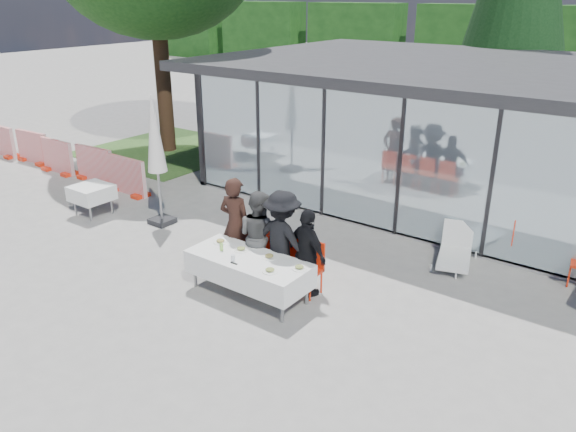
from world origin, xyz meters
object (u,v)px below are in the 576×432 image
at_px(diner_chair_b, 263,250).
at_px(spare_table_left, 92,193).
at_px(spare_chair_b, 523,240).
at_px(plate_a, 220,241).
at_px(folded_eyeglasses, 234,263).
at_px(diner_chair_d, 310,265).
at_px(diner_b, 259,235).
at_px(plate_d, 299,267).
at_px(juice_bottle, 221,247).
at_px(plate_c, 269,256).
at_px(diner_d, 307,253).
at_px(diner_chair_c, 286,257).
at_px(lounger, 456,250).
at_px(diner_chair_a, 240,242).
at_px(construction_barriers, 30,150).
at_px(plate_extra, 270,270).
at_px(plate_b, 241,249).
at_px(diner_c, 282,240).
at_px(dining_table, 249,268).
at_px(diner_a, 236,225).
at_px(market_umbrella, 155,142).

xyz_separation_m(diner_chair_b, spare_table_left, (-5.30, 0.01, 0.02)).
bearing_deg(spare_chair_b, plate_a, -137.82).
bearing_deg(folded_eyeglasses, diner_chair_d, 51.73).
xyz_separation_m(diner_b, plate_a, (-0.53, -0.47, -0.09)).
distance_m(plate_d, spare_table_left, 6.59).
relative_size(juice_bottle, folded_eyeglasses, 0.98).
bearing_deg(spare_table_left, spare_chair_b, 20.31).
relative_size(diner_chair_b, folded_eyeglasses, 6.96).
bearing_deg(plate_c, diner_d, 40.65).
bearing_deg(diner_chair_c, lounger, 51.60).
relative_size(diner_chair_b, plate_a, 3.73).
distance_m(diner_chair_a, construction_barriers, 10.22).
relative_size(plate_d, lounger, 0.18).
relative_size(diner_chair_d, plate_extra, 3.73).
bearing_deg(diner_d, diner_chair_b, 12.82).
distance_m(diner_b, plate_b, 0.51).
distance_m(diner_d, plate_d, 0.50).
bearing_deg(juice_bottle, plate_b, 35.70).
bearing_deg(diner_chair_d, folded_eyeglasses, -128.27).
bearing_deg(spare_chair_b, juice_bottle, -134.51).
bearing_deg(diner_b, plate_a, 45.74).
height_order(diner_b, lounger, diner_b).
distance_m(diner_chair_b, diner_chair_d, 1.10).
relative_size(diner_c, diner_chair_d, 1.90).
xyz_separation_m(dining_table, juice_bottle, (-0.58, -0.06, 0.28)).
height_order(diner_chair_c, diner_d, diner_d).
relative_size(diner_chair_c, spare_chair_b, 1.00).
xyz_separation_m(plate_d, juice_bottle, (-1.55, -0.24, 0.04)).
xyz_separation_m(plate_extra, juice_bottle, (-1.21, 0.14, 0.04)).
xyz_separation_m(diner_a, lounger, (3.31, 2.87, -0.68)).
bearing_deg(lounger, plate_d, -113.97).
bearing_deg(folded_eyeglasses, diner_d, 48.90).
relative_size(dining_table, plate_d, 8.64).
height_order(plate_c, folded_eyeglasses, plate_c).
height_order(diner_chair_a, diner_chair_d, same).
xyz_separation_m(diner_c, diner_d, (0.55, 0.00, -0.11)).
distance_m(dining_table, plate_a, 0.88).
height_order(diner_chair_a, spare_chair_b, same).
height_order(diner_c, plate_a, diner_c).
xyz_separation_m(diner_b, diner_c, (0.55, 0.00, 0.06)).
relative_size(diner_b, diner_c, 0.94).
xyz_separation_m(plate_extra, spare_table_left, (-6.22, 0.95, -0.22)).
bearing_deg(market_umbrella, diner_d, -8.89).
relative_size(plate_b, spare_chair_b, 0.27).
relative_size(diner_chair_b, spare_table_left, 1.13).
bearing_deg(plate_extra, lounger, 63.93).
bearing_deg(diner_chair_b, diner_chair_c, 0.00).
relative_size(plate_a, plate_b, 1.00).
bearing_deg(diner_d, plate_a, 34.27).
bearing_deg(plate_d, spare_table_left, 174.95).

